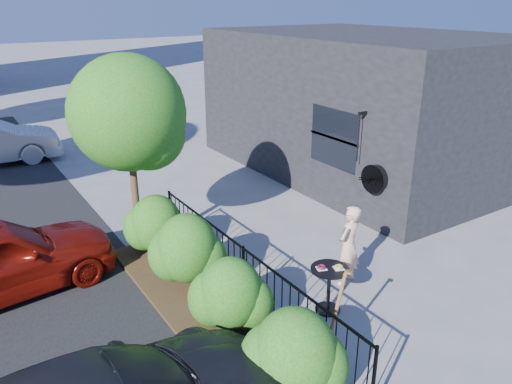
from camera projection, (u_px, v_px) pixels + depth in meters
ground at (312, 278)px, 9.34m from camera, size 120.00×120.00×0.00m
shop_building at (363, 102)px, 14.92m from camera, size 6.22×9.00×4.00m
fence at (244, 275)px, 8.37m from camera, size 0.05×6.05×1.10m
planting_bed at (208, 314)px, 8.21m from camera, size 1.30×6.00×0.08m
shrubs at (209, 275)px, 8.10m from camera, size 1.10×5.60×1.24m
patio_tree at (132, 120)px, 9.36m from camera, size 2.20×2.20×3.94m
cafe_table at (329, 281)px, 8.19m from camera, size 0.64×0.64×0.85m
woman at (349, 245)px, 8.94m from camera, size 0.64×0.53×1.52m
shovel at (332, 325)px, 6.93m from camera, size 0.50×0.19×1.48m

